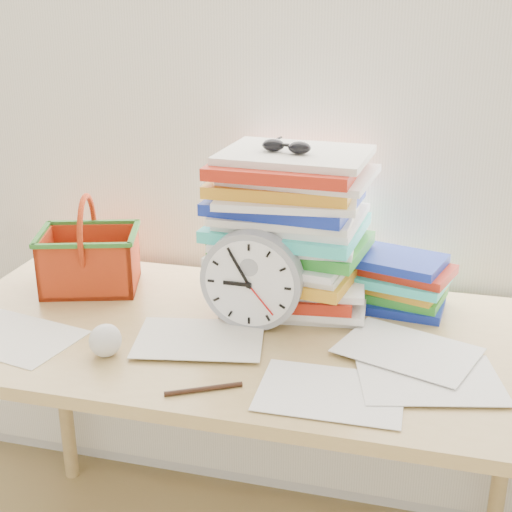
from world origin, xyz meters
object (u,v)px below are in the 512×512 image
(basket, at_px, (88,243))
(paper_stack, at_px, (292,230))
(book_stack, at_px, (399,282))
(desk, at_px, (237,360))
(clock, at_px, (252,280))

(basket, bearing_deg, paper_stack, -12.88)
(paper_stack, relative_size, book_stack, 1.48)
(desk, relative_size, basket, 5.71)
(paper_stack, height_order, basket, paper_stack)
(clock, relative_size, book_stack, 0.91)
(book_stack, height_order, basket, basket)
(desk, height_order, book_stack, book_stack)
(clock, relative_size, basket, 0.95)
(clock, xyz_separation_m, book_stack, (0.32, 0.20, -0.05))
(desk, relative_size, clock, 6.02)
(paper_stack, xyz_separation_m, clock, (-0.06, -0.16, -0.07))
(desk, bearing_deg, book_stack, 33.42)
(paper_stack, bearing_deg, book_stack, 8.85)
(clock, height_order, basket, basket)
(clock, height_order, book_stack, clock)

